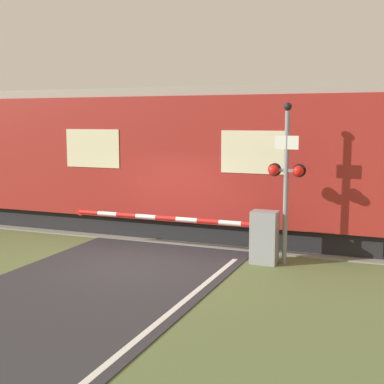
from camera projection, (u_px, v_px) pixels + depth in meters
The scene contains 5 objects.
ground_plane at pixel (140, 262), 12.49m from camera, with size 80.00×80.00×0.00m, color #5B6B3D.
track_bed at pixel (194, 232), 15.64m from camera, with size 36.00×3.20×0.13m.
train at pixel (118, 159), 16.27m from camera, with size 16.85×2.87×4.16m.
crossing_barrier at pixel (248, 234), 12.45m from camera, with size 5.38×0.44×1.23m.
signal_post at pixel (286, 174), 12.08m from camera, with size 0.86×0.26×3.69m.
Camera 1 is at (5.62, -10.85, 3.32)m, focal length 50.00 mm.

